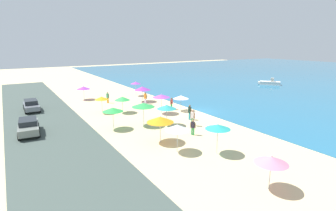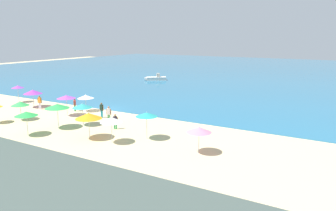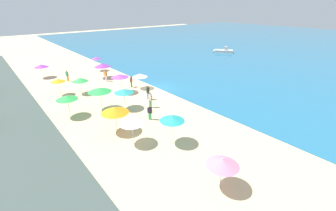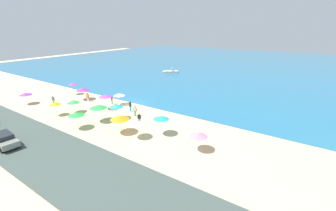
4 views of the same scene
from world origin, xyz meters
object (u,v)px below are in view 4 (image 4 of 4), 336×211
Objects in this scene: beach_umbrella_7 at (161,118)px; bather_3 at (139,118)px; bather_4 at (112,99)px; beach_umbrella_11 at (120,118)px; skiff_nearshore at (171,72)px; beach_umbrella_5 at (136,122)px; beach_umbrella_13 at (98,107)px; beach_umbrella_12 at (73,84)px; beach_umbrella_2 at (119,95)px; bather_5 at (130,106)px; bather_2 at (53,100)px; beach_umbrella_0 at (105,96)px; bather_0 at (135,110)px; parked_car_1 at (4,139)px; beach_umbrella_3 at (199,135)px; beach_umbrella_10 at (83,89)px; beach_umbrella_1 at (116,106)px; beach_umbrella_8 at (55,104)px; beach_umbrella_4 at (26,94)px; beach_umbrella_6 at (76,114)px; bather_1 at (88,97)px; beach_umbrella_9 at (73,101)px.

beach_umbrella_7 is 1.63× the size of bather_3.
beach_umbrella_11 is at bearing -37.63° from bather_4.
bather_4 reaches higher than skiff_nearshore.
beach_umbrella_5 is 7.98m from beach_umbrella_13.
beach_umbrella_13 reaches higher than beach_umbrella_12.
bather_5 is at bearing -20.73° from beach_umbrella_2.
beach_umbrella_7 is 1.53× the size of bather_2.
beach_umbrella_0 is 6.39m from bather_0.
beach_umbrella_2 is 1.32× the size of bather_4.
beach_umbrella_3 is at bearing 31.36° from parked_car_1.
bather_0 is (13.78, -0.87, -1.05)m from beach_umbrella_10.
beach_umbrella_0 reaches higher than skiff_nearshore.
beach_umbrella_10 is (-12.21, 3.20, -0.03)m from beach_umbrella_1.
beach_umbrella_13 reaches higher than beach_umbrella_8.
beach_umbrella_12 is at bearing 160.50° from beach_umbrella_11.
beach_umbrella_0 is 0.98× the size of beach_umbrella_13.
beach_umbrella_13 is (-15.67, -0.68, 0.35)m from beach_umbrella_3.
beach_umbrella_4 is (-13.75, -6.15, -0.38)m from beach_umbrella_0.
bather_2 is (-12.14, 3.67, -1.17)m from beach_umbrella_6.
beach_umbrella_1 is at bearing -14.68° from bather_1.
beach_umbrella_2 is 0.49× the size of skiff_nearshore.
bather_5 is (-4.40, 2.88, 0.13)m from bather_3.
beach_umbrella_0 is at bearing -8.32° from beach_umbrella_10.
bather_3 is (8.36, -4.38, -0.99)m from beach_umbrella_2.
beach_umbrella_1 is at bearing 55.61° from beach_umbrella_13.
beach_umbrella_1 is 1.34× the size of bather_5.
beach_umbrella_3 is at bearing 13.68° from beach_umbrella_6.
beach_umbrella_0 is at bearing 169.51° from beach_umbrella_3.
bather_0 is at bearing 55.83° from beach_umbrella_13.
bather_2 is 14.65m from parked_car_1.
parked_car_1 is at bearing -33.32° from beach_umbrella_4.
beach_umbrella_12 reaches higher than beach_umbrella_1.
beach_umbrella_9 is (-16.17, -1.48, -0.42)m from beach_umbrella_7.
beach_umbrella_11 reaches higher than bather_0.
bather_2 is 1.07× the size of bather_3.
beach_umbrella_11 is at bearing 2.50° from beach_umbrella_4.
beach_umbrella_11 is 1.38× the size of bather_0.
beach_umbrella_2 is 0.48× the size of parked_car_1.
beach_umbrella_7 is 1.42× the size of bather_1.
beach_umbrella_10 is 16.39m from bather_3.
beach_umbrella_10 is (-20.73, 3.68, -0.24)m from beach_umbrella_7.
beach_umbrella_3 is at bearing -15.97° from bather_4.
beach_umbrella_4 is at bearing 178.75° from beach_umbrella_8.
beach_umbrella_0 is 1.02× the size of beach_umbrella_12.
beach_umbrella_12 is (-20.73, 7.34, 0.08)m from beach_umbrella_11.
beach_umbrella_8 is 9.72m from parked_car_1.
beach_umbrella_7 reaches higher than beach_umbrella_8.
beach_umbrella_11 is at bearing -90.94° from bather_3.
beach_umbrella_7 is 4.93m from bather_3.
bather_1 is at bearing 136.12° from beach_umbrella_6.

